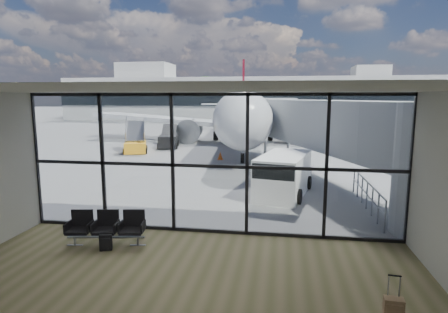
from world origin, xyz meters
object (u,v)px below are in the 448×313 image
(suitcase, at_px, (393,311))
(airliner, at_px, (243,111))
(seating_row, at_px, (107,226))
(belt_loader, at_px, (168,140))
(mobile_stairs, at_px, (136,145))
(service_van, at_px, (283,174))
(backpack, at_px, (106,242))

(suitcase, height_order, airliner, airliner)
(seating_row, bearing_deg, belt_loader, 93.66)
(suitcase, bearing_deg, belt_loader, 121.62)
(airliner, height_order, mobile_stairs, airliner)
(airliner, bearing_deg, service_van, -85.29)
(seating_row, relative_size, service_van, 0.51)
(airliner, distance_m, belt_loader, 9.60)
(belt_loader, xyz_separation_m, mobile_stairs, (-1.74, -3.17, -0.07))
(backpack, xyz_separation_m, airliner, (0.90, 29.09, 2.66))
(seating_row, relative_size, backpack, 4.39)
(airliner, bearing_deg, belt_loader, -134.03)
(mobile_stairs, bearing_deg, belt_loader, 41.72)
(seating_row, relative_size, airliner, 0.06)
(airliner, relative_size, service_van, 8.26)
(seating_row, bearing_deg, suitcase, -31.07)
(belt_loader, bearing_deg, seating_row, -90.30)
(suitcase, bearing_deg, airliner, 106.49)
(belt_loader, bearing_deg, service_van, -68.82)
(airliner, xyz_separation_m, belt_loader, (-5.76, -7.34, -2.27))
(seating_row, bearing_deg, service_van, 43.01)
(seating_row, distance_m, service_van, 8.40)
(seating_row, xyz_separation_m, suitcase, (7.28, -2.99, -0.26))
(service_van, bearing_deg, seating_row, -116.03)
(backpack, bearing_deg, service_van, 35.04)
(mobile_stairs, bearing_deg, backpack, -89.93)
(belt_loader, bearing_deg, airliner, 39.12)
(suitcase, relative_size, mobile_stairs, 0.27)
(belt_loader, bearing_deg, mobile_stairs, -131.52)
(airliner, bearing_deg, suitcase, -84.76)
(mobile_stairs, bearing_deg, seating_row, -89.96)
(service_van, height_order, belt_loader, belt_loader)
(belt_loader, relative_size, mobile_stairs, 1.17)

